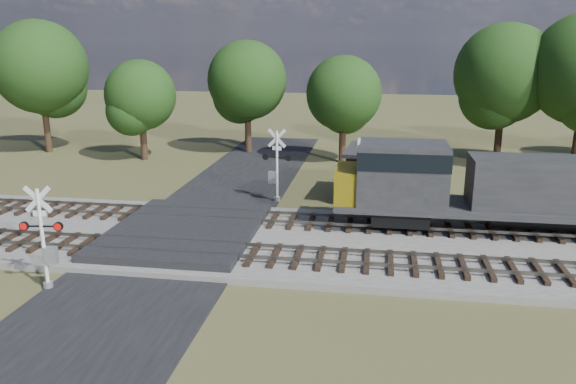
# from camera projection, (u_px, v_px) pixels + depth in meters

# --- Properties ---
(ground) EXTENTS (160.00, 160.00, 0.00)m
(ground) POSITION_uv_depth(u_px,v_px,m) (182.00, 242.00, 27.40)
(ground) COLOR #4A4A27
(ground) RESTS_ON ground
(ballast_bed) EXTENTS (140.00, 10.00, 0.30)m
(ballast_bed) POSITION_uv_depth(u_px,v_px,m) (389.00, 247.00, 26.32)
(ballast_bed) COLOR gray
(ballast_bed) RESTS_ON ground
(road) EXTENTS (7.00, 60.00, 0.08)m
(road) POSITION_uv_depth(u_px,v_px,m) (182.00, 241.00, 27.39)
(road) COLOR black
(road) RESTS_ON ground
(crossing_panel) EXTENTS (7.00, 9.00, 0.62)m
(crossing_panel) POSITION_uv_depth(u_px,v_px,m) (185.00, 232.00, 27.79)
(crossing_panel) COLOR #262628
(crossing_panel) RESTS_ON ground
(track_near) EXTENTS (140.00, 2.60, 0.33)m
(track_near) POSITION_uv_depth(u_px,v_px,m) (234.00, 252.00, 24.91)
(track_near) COLOR black
(track_near) RESTS_ON ballast_bed
(track_far) EXTENTS (140.00, 2.60, 0.33)m
(track_far) POSITION_uv_depth(u_px,v_px,m) (257.00, 218.00, 29.68)
(track_far) COLOR black
(track_far) RESTS_ON ballast_bed
(crossing_signal_near) EXTENTS (1.71, 0.40, 4.24)m
(crossing_signal_near) POSITION_uv_depth(u_px,v_px,m) (46.00, 247.00, 21.76)
(crossing_signal_near) COLOR silver
(crossing_signal_near) RESTS_ON ground
(crossing_signal_far) EXTENTS (1.81, 0.41, 4.50)m
(crossing_signal_far) POSITION_uv_depth(u_px,v_px,m) (276.00, 172.00, 33.69)
(crossing_signal_far) COLOR silver
(crossing_signal_far) RESTS_ON ground
(equipment_shed) EXTENTS (5.06, 5.06, 3.21)m
(equipment_shed) POSITION_uv_depth(u_px,v_px,m) (385.00, 174.00, 34.13)
(equipment_shed) COLOR #40231B
(equipment_shed) RESTS_ON ground
(treeline) EXTENTS (80.20, 10.97, 11.56)m
(treeline) POSITION_uv_depth(u_px,v_px,m) (365.00, 78.00, 43.69)
(treeline) COLOR black
(treeline) RESTS_ON ground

